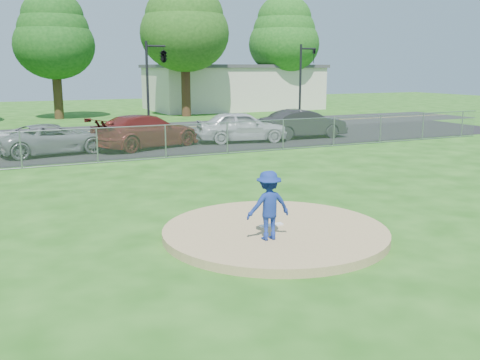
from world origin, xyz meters
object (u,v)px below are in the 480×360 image
at_px(tree_center, 54,35).
at_px(traffic_signal_center, 162,58).
at_px(traffic_signal_right, 303,77).
at_px(parked_car_pearl, 242,126).
at_px(parked_car_gray, 54,139).
at_px(tree_right, 185,22).
at_px(parked_car_darkred, 146,131).
at_px(commercial_building, 233,87).
at_px(pitcher, 269,205).
at_px(tree_far_right, 284,35).
at_px(parked_car_charcoal, 304,124).

distance_m(tree_center, traffic_signal_center, 13.12).
xyz_separation_m(traffic_signal_right, parked_car_pearl, (-7.83, -6.47, -2.51)).
xyz_separation_m(parked_car_gray, parked_car_pearl, (9.76, 0.10, 0.14)).
bearing_deg(tree_right, parked_car_darkred, -115.69).
height_order(commercial_building, parked_car_darkred, commercial_building).
xyz_separation_m(pitcher, parked_car_pearl, (6.95, 16.20, -0.13)).
distance_m(tree_center, parked_car_pearl, 20.67).
height_order(traffic_signal_right, parked_car_darkred, traffic_signal_right).
height_order(commercial_building, parked_car_pearl, commercial_building).
distance_m(tree_far_right, parked_car_darkred, 27.83).
xyz_separation_m(parked_car_darkred, parked_car_charcoal, (9.31, 0.05, -0.03)).
distance_m(tree_center, tree_right, 10.27).
bearing_deg(tree_far_right, parked_car_charcoal, -116.33).
bearing_deg(tree_center, parked_car_pearl, -68.15).
bearing_deg(parked_car_charcoal, tree_right, 7.10).
relative_size(tree_far_right, parked_car_darkred, 1.86).
bearing_deg(tree_center, tree_far_right, 2.73).
distance_m(tree_center, parked_car_gray, 19.58).
bearing_deg(parked_car_darkred, pitcher, 153.40).
distance_m(commercial_building, parked_car_gray, 29.76).
bearing_deg(traffic_signal_center, parked_car_charcoal, -44.86).
height_order(tree_center, tree_far_right, tree_far_right).
height_order(traffic_signal_right, parked_car_pearl, traffic_signal_right).
xyz_separation_m(commercial_building, parked_car_gray, (-19.35, -22.56, -1.44)).
xyz_separation_m(tree_far_right, parked_car_charcoal, (-9.60, -19.40, -6.24)).
xyz_separation_m(traffic_signal_center, parked_car_gray, (-7.32, -6.56, -3.89)).
distance_m(tree_right, tree_far_right, 11.42).
bearing_deg(parked_car_charcoal, traffic_signal_right, -28.72).
xyz_separation_m(pitcher, parked_car_charcoal, (10.94, 16.27, -0.16)).
bearing_deg(traffic_signal_right, traffic_signal_center, -180.00).
bearing_deg(pitcher, commercial_building, -110.14).
bearing_deg(parked_car_charcoal, tree_center, 34.00).
bearing_deg(parked_car_gray, parked_car_darkred, -97.90).
xyz_separation_m(tree_right, pitcher, (-9.54, -32.67, -6.67)).
xyz_separation_m(parked_car_gray, parked_car_charcoal, (13.76, 0.16, 0.11)).
height_order(tree_right, parked_car_pearl, tree_right).
bearing_deg(traffic_signal_center, tree_right, 63.29).
height_order(pitcher, parked_car_charcoal, pitcher).
relative_size(traffic_signal_center, parked_car_gray, 1.10).
relative_size(tree_center, parked_car_darkred, 1.70).
height_order(traffic_signal_center, pitcher, traffic_signal_center).
distance_m(traffic_signal_center, pitcher, 23.40).
relative_size(tree_center, parked_car_charcoal, 1.99).
bearing_deg(tree_far_right, parked_car_darkred, -134.20).
distance_m(traffic_signal_center, parked_car_darkred, 8.01).
distance_m(tree_right, pitcher, 34.68).
bearing_deg(tree_far_right, parked_car_pearl, -124.93).
xyz_separation_m(traffic_signal_right, parked_car_darkred, (-13.15, -6.45, -2.51)).
relative_size(pitcher, parked_car_charcoal, 0.32).
relative_size(commercial_building, tree_center, 1.67).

